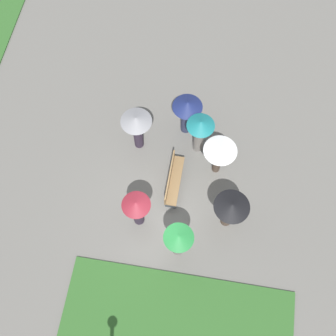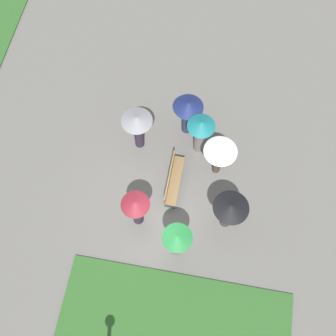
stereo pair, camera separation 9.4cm
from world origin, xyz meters
name	(u,v)px [view 2 (the right image)]	position (x,y,z in m)	size (l,w,h in m)	color
ground_plane	(155,212)	(0.00, 0.00, 0.00)	(90.00, 90.00, 0.00)	#66635E
park_bench	(173,180)	(1.15, -0.42, 0.47)	(1.89, 0.45, 0.90)	brown
crowd_person_teal	(201,131)	(2.78, -1.11, 1.31)	(0.98, 0.98, 1.92)	slate
crowd_person_white	(220,154)	(2.01, -1.89, 1.36)	(1.15, 1.15, 1.74)	#47382D
crowd_person_maroon	(136,209)	(-0.35, 0.52, 1.21)	(0.94, 0.94, 1.85)	#2D2333
crowd_person_black	(230,211)	(0.10, -2.46, 1.27)	(1.17, 1.17, 1.78)	#47382D
crowd_person_grey	(137,125)	(2.57, 1.08, 1.42)	(1.09, 1.09, 1.96)	#2D2333
crowd_person_navy	(188,111)	(3.51, -0.56, 1.30)	(1.07, 1.07, 1.85)	#282D47
crowd_person_green	(177,241)	(-1.17, -0.95, 1.19)	(0.96, 0.96, 1.84)	slate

